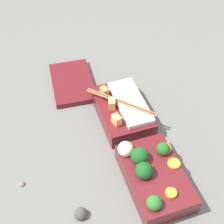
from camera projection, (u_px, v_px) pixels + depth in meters
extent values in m
plane|color=slate|center=(135.00, 145.00, 0.81)|extent=(3.00, 3.00, 0.00)
cube|color=maroon|center=(155.00, 177.00, 0.72)|extent=(0.20, 0.13, 0.05)
sphere|color=#236023|center=(163.00, 149.00, 0.74)|extent=(0.03, 0.03, 0.03)
sphere|color=#2D7028|center=(154.00, 203.00, 0.64)|extent=(0.03, 0.03, 0.03)
sphere|color=#19511E|center=(140.00, 156.00, 0.72)|extent=(0.04, 0.04, 0.04)
sphere|color=#19511E|center=(144.00, 171.00, 0.69)|extent=(0.04, 0.04, 0.04)
cylinder|color=orange|center=(174.00, 164.00, 0.72)|extent=(0.04, 0.04, 0.01)
cylinder|color=orange|center=(164.00, 149.00, 0.74)|extent=(0.04, 0.04, 0.01)
cylinder|color=orange|center=(142.00, 164.00, 0.71)|extent=(0.03, 0.03, 0.01)
cylinder|color=orange|center=(171.00, 193.00, 0.66)|extent=(0.04, 0.04, 0.01)
sphere|color=beige|center=(126.00, 149.00, 0.73)|extent=(0.04, 0.04, 0.04)
cube|color=maroon|center=(121.00, 111.00, 0.86)|extent=(0.20, 0.13, 0.05)
cube|color=white|center=(130.00, 102.00, 0.85)|extent=(0.18, 0.07, 0.01)
cube|color=#EAB266|center=(117.00, 120.00, 0.80)|extent=(0.03, 0.02, 0.02)
cube|color=#EAB266|center=(112.00, 104.00, 0.84)|extent=(0.03, 0.02, 0.03)
cube|color=#F4A356|center=(104.00, 91.00, 0.87)|extent=(0.03, 0.02, 0.02)
sphere|color=#4C1E4C|center=(105.00, 93.00, 0.87)|extent=(0.01, 0.01, 0.01)
cylinder|color=olive|center=(122.00, 101.00, 0.84)|extent=(0.16, 0.15, 0.01)
cylinder|color=olive|center=(120.00, 103.00, 0.84)|extent=(0.16, 0.15, 0.01)
cube|color=maroon|center=(72.00, 82.00, 0.97)|extent=(0.20, 0.14, 0.02)
sphere|color=#474442|center=(81.00, 214.00, 0.67)|extent=(0.03, 0.03, 0.03)
sphere|color=#7A6B5B|center=(22.00, 184.00, 0.73)|extent=(0.01, 0.01, 0.01)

